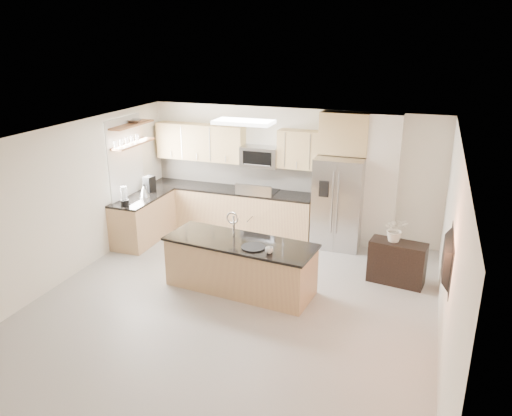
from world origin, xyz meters
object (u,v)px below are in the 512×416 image
at_px(coffee_maker, 149,184).
at_px(blender, 124,197).
at_px(microwave, 260,156).
at_px(television, 443,258).
at_px(bowl, 134,121).
at_px(kettle, 144,191).
at_px(range, 258,212).
at_px(credenza, 397,263).
at_px(island, 240,265).
at_px(flower_vase, 396,223).
at_px(cup, 269,250).
at_px(platter, 253,247).
at_px(refrigerator, 338,202).

bearing_deg(coffee_maker, blender, -88.76).
xyz_separation_m(microwave, television, (3.51, -3.24, -0.28)).
height_order(coffee_maker, bowl, bowl).
height_order(kettle, bowl, bowl).
height_order(range, credenza, range).
distance_m(range, television, 4.78).
bearing_deg(island, flower_vase, 31.72).
relative_size(island, bowl, 7.34).
distance_m(microwave, blender, 2.78).
xyz_separation_m(microwave, cup, (1.10, -2.77, -0.74)).
distance_m(range, island, 2.42).
relative_size(range, microwave, 1.50).
xyz_separation_m(credenza, coffee_maker, (-5.00, 0.57, 0.71)).
xyz_separation_m(credenza, television, (0.61, -1.83, 0.99)).
bearing_deg(platter, island, 148.97).
distance_m(cup, blender, 3.34).
bearing_deg(refrigerator, platter, -108.86).
distance_m(credenza, platter, 2.48).
distance_m(blender, flower_vase, 4.91).
height_order(platter, bowl, bowl).
height_order(cup, platter, cup).
xyz_separation_m(microwave, coffee_maker, (-2.09, -0.85, -0.56)).
bearing_deg(television, range, 48.36).
bearing_deg(range, coffee_maker, -160.94).
distance_m(microwave, bowl, 2.56).
xyz_separation_m(range, coffee_maker, (-2.09, -0.72, 0.60)).
bearing_deg(microwave, coffee_maker, -157.96).
relative_size(platter, coffee_maker, 1.18).
distance_m(refrigerator, island, 2.63).
relative_size(microwave, refrigerator, 0.43).
distance_m(range, kettle, 2.35).
relative_size(blender, bowl, 1.08).
distance_m(platter, coffee_maker, 3.43).
distance_m(kettle, coffee_maker, 0.34).
bearing_deg(cup, blender, 162.53).
bearing_deg(microwave, television, -42.75).
xyz_separation_m(platter, coffee_maker, (-2.90, 1.81, 0.22)).
distance_m(blender, coffee_maker, 0.93).
xyz_separation_m(bowl, flower_vase, (5.07, -0.41, -1.34)).
height_order(platter, blender, blender).
relative_size(coffee_maker, flower_vase, 0.52).
bearing_deg(platter, cup, -20.63).
distance_m(platter, bowl, 3.81).
height_order(cup, bowl, bowl).
height_order(refrigerator, platter, refrigerator).
bearing_deg(bowl, range, 20.60).
xyz_separation_m(platter, blender, (-2.88, 0.89, 0.23)).
relative_size(platter, kettle, 1.45).
height_order(refrigerator, island, refrigerator).
bearing_deg(flower_vase, bowl, 175.39).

